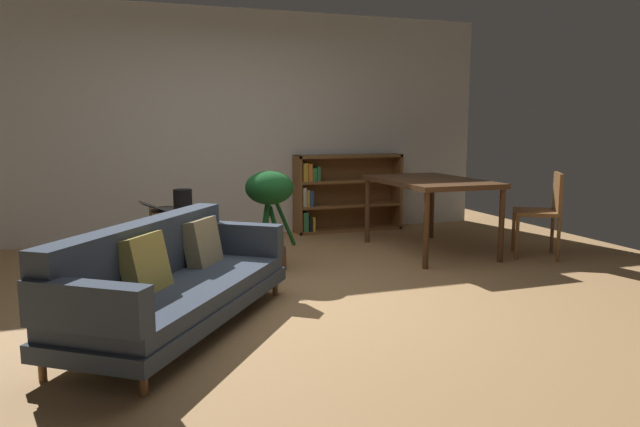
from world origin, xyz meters
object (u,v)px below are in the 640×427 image
dining_table (430,186)px  bookshelf (341,193)px  fabric_couch (170,279)px  open_laptop (165,208)px  dining_chair_near (544,208)px  media_console (180,242)px  desk_speaker (183,203)px  potted_floor_plant (270,206)px

dining_table → bookshelf: bearing=105.5°
fabric_couch → dining_table: (2.85, 1.56, 0.37)m
open_laptop → dining_table: 2.73m
open_laptop → dining_table: bearing=-5.5°
fabric_couch → dining_chair_near: size_ratio=2.38×
media_console → dining_chair_near: dining_chair_near is taller
open_laptop → bookshelf: bookshelf is taller
fabric_couch → desk_speaker: 1.44m
potted_floor_plant → dining_chair_near: 2.81m
media_console → open_laptop: open_laptop is taller
bookshelf → media_console: bearing=-146.2°
potted_floor_plant → dining_table: potted_floor_plant is taller
bookshelf → fabric_couch: bearing=-128.5°
dining_chair_near → bookshelf: size_ratio=0.62×
media_console → potted_floor_plant: bearing=-18.9°
desk_speaker → potted_floor_plant: potted_floor_plant is taller
dining_chair_near → bookshelf: bookshelf is taller
fabric_couch → media_console: bearing=81.4°
dining_chair_near → fabric_couch: bearing=-166.2°
media_console → dining_table: dining_table is taller
dining_table → bookshelf: size_ratio=1.04×
dining_table → open_laptop: bearing=174.5°
potted_floor_plant → dining_table: size_ratio=0.64×
potted_floor_plant → desk_speaker: bearing=175.9°
desk_speaker → dining_chair_near: bearing=-7.0°
fabric_couch → dining_chair_near: dining_chair_near is taller
media_console → dining_table: size_ratio=0.74×
fabric_couch → dining_chair_near: bearing=13.8°
fabric_couch → potted_floor_plant: (1.03, 1.32, 0.27)m
open_laptop → bookshelf: (2.30, 1.24, -0.08)m
media_console → desk_speaker: size_ratio=4.38×
bookshelf → desk_speaker: bearing=-142.3°
fabric_couch → dining_chair_near: 3.93m
media_console → dining_chair_near: size_ratio=1.23×
media_console → desk_speaker: 0.45m
dining_chair_near → media_console: bearing=169.7°
media_console → dining_chair_near: 3.64m
desk_speaker → fabric_couch: bearing=-100.5°
desk_speaker → dining_chair_near: size_ratio=0.28×
media_console → potted_floor_plant: size_ratio=1.15×
media_console → desk_speaker: bearing=-85.9°
fabric_couch → open_laptop: 1.83m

